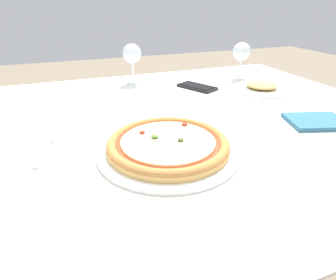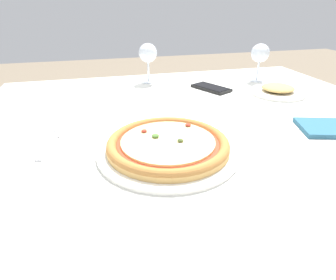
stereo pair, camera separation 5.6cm
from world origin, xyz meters
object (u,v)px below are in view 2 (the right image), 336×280
side_plate (278,90)px  fork (52,141)px  pizza_plate (168,145)px  dining_table (197,145)px  wine_glass_far_left (148,54)px  wine_glass_far_right (260,55)px  cell_phone (211,88)px

side_plate → fork: bearing=-164.7°
pizza_plate → fork: (-0.25, 0.11, -0.01)m
dining_table → pizza_plate: bearing=-127.6°
wine_glass_far_left → wine_glass_far_right: bearing=-10.9°
wine_glass_far_right → pizza_plate: bearing=-135.3°
pizza_plate → cell_phone: bearing=57.2°
wine_glass_far_left → wine_glass_far_right: size_ratio=1.03×
wine_glass_far_left → cell_phone: size_ratio=0.93×
dining_table → side_plate: size_ratio=6.62×
wine_glass_far_right → side_plate: size_ratio=0.77×
wine_glass_far_left → fork: bearing=-124.4°
dining_table → wine_glass_far_right: size_ratio=8.63×
wine_glass_far_left → cell_phone: (0.20, -0.16, -0.10)m
dining_table → pizza_plate: pizza_plate is taller
wine_glass_far_right → cell_phone: bearing=-162.0°
pizza_plate → wine_glass_far_left: wine_glass_far_left is taller
dining_table → fork: bearing=-171.2°
fork → wine_glass_far_left: wine_glass_far_left is taller
wine_glass_far_left → side_plate: bearing=-33.0°
pizza_plate → wine_glass_far_right: bearing=44.7°
fork → wine_glass_far_left: bearing=55.6°
fork → cell_phone: size_ratio=1.06×
dining_table → fork: size_ratio=7.38×
pizza_plate → cell_phone: 0.50m
dining_table → cell_phone: cell_phone is taller
wine_glass_far_left → dining_table: bearing=-80.8°
fork → wine_glass_far_left: size_ratio=1.13×
cell_phone → side_plate: 0.23m
side_plate → wine_glass_far_left: bearing=147.0°
dining_table → cell_phone: 0.30m
wine_glass_far_right → cell_phone: 0.26m
cell_phone → side_plate: (0.21, -0.11, 0.01)m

